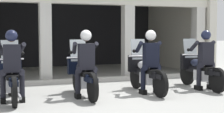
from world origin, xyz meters
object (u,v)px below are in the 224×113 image
motorcycle_far_left (12,78)px  police_officer_far_right (205,55)px  police_officer_center_left (86,58)px  police_officer_far_left (12,60)px  motorcycle_center_left (83,75)px  police_officer_center_right (150,56)px  motorcycle_center_right (145,72)px  motorcycle_far_right (199,70)px

motorcycle_far_left → police_officer_far_right: size_ratio=1.29×
police_officer_center_left → police_officer_far_left: bearing=173.7°
motorcycle_center_left → police_officer_center_right: (1.64, -0.30, 0.44)m
motorcycle_far_left → motorcycle_center_left: bearing=3.4°
motorcycle_far_left → police_officer_center_right: size_ratio=1.29×
motorcycle_center_right → motorcycle_far_right: (1.65, 0.06, 0.00)m
motorcycle_center_left → police_officer_center_left: 0.52m
police_officer_far_left → police_officer_center_left: size_ratio=1.00×
police_officer_far_left → police_officer_center_left: bearing=3.4°
motorcycle_far_left → motorcycle_center_left: size_ratio=1.00×
police_officer_far_left → police_officer_center_right: size_ratio=1.00×
motorcycle_far_left → motorcycle_center_left: 1.65m
motorcycle_center_left → motorcycle_far_right: bearing=-4.1°
motorcycle_center_left → motorcycle_far_left: bearing=173.7°
motorcycle_center_left → police_officer_center_right: size_ratio=1.29×
motorcycle_far_left → police_officer_center_left: 1.73m
police_officer_center_right → police_officer_far_right: size_ratio=1.00×
police_officer_center_left → motorcycle_center_right: 1.72m
police_officer_center_left → police_officer_center_right: same height
motorcycle_center_left → motorcycle_center_right: bearing=-5.4°
police_officer_center_left → police_officer_center_right: 1.65m
police_officer_far_left → police_officer_far_right: bearing=4.9°
motorcycle_center_left → police_officer_center_left: (-0.00, -0.28, 0.44)m
police_officer_far_right → police_officer_center_left: bearing=-175.1°
motorcycle_far_right → police_officer_far_right: police_officer_far_right is taller
police_officer_far_left → motorcycle_far_right: bearing=8.1°
police_officer_center_right → motorcycle_far_right: bearing=7.0°
police_officer_center_left → motorcycle_center_right: (1.65, 0.26, -0.44)m
motorcycle_center_right → motorcycle_center_left: bearing=174.7°
motorcycle_far_left → police_officer_far_right: (4.94, -0.30, 0.44)m
motorcycle_center_right → police_officer_far_right: 1.72m
motorcycle_center_left → motorcycle_far_right: same height
motorcycle_far_left → police_officer_far_right: 4.97m
police_officer_center_right → motorcycle_far_right: size_ratio=0.78×
motorcycle_far_left → motorcycle_far_right: 4.94m
motorcycle_far_left → police_officer_far_right: police_officer_far_right is taller
motorcycle_far_right → motorcycle_center_right: bearing=-173.8°
police_officer_center_left → police_officer_far_right: 3.29m
police_officer_far_left → police_officer_center_right: 3.29m
motorcycle_far_right → police_officer_far_right: size_ratio=1.29×
police_officer_far_left → motorcycle_far_right: 4.97m
motorcycle_center_left → police_officer_far_right: 3.33m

